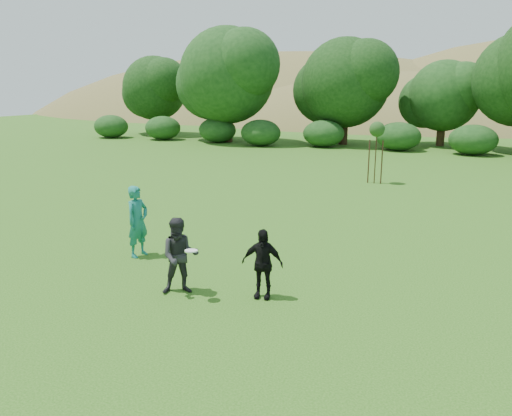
# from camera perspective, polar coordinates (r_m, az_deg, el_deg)

# --- Properties ---
(ground) EXTENTS (120.00, 120.00, 0.00)m
(ground) POSITION_cam_1_polar(r_m,az_deg,el_deg) (11.67, -5.98, -8.48)
(ground) COLOR #19470C
(ground) RESTS_ON ground
(player_teal) EXTENTS (0.54, 0.74, 1.90)m
(player_teal) POSITION_cam_1_polar(r_m,az_deg,el_deg) (13.46, -13.37, -1.50)
(player_teal) COLOR #186F63
(player_teal) RESTS_ON ground
(player_grey) EXTENTS (1.03, 0.98, 1.69)m
(player_grey) POSITION_cam_1_polar(r_m,az_deg,el_deg) (10.91, -8.69, -5.44)
(player_grey) COLOR #262528
(player_grey) RESTS_ON ground
(player_black) EXTENTS (0.94, 0.51, 1.52)m
(player_black) POSITION_cam_1_polar(r_m,az_deg,el_deg) (10.59, 0.72, -6.37)
(player_black) COLOR black
(player_black) RESTS_ON ground
(frisbee) EXTENTS (0.27, 0.27, 0.04)m
(frisbee) POSITION_cam_1_polar(r_m,az_deg,el_deg) (10.46, -7.42, -4.86)
(frisbee) COLOR white
(frisbee) RESTS_ON ground
(sapling) EXTENTS (0.70, 0.70, 2.85)m
(sapling) POSITION_cam_1_polar(r_m,az_deg,el_deg) (23.64, 13.66, 8.55)
(sapling) COLOR #361F15
(sapling) RESTS_ON ground
(hillside) EXTENTS (150.00, 72.00, 52.00)m
(hillside) POSITION_cam_1_polar(r_m,az_deg,el_deg) (79.74, 18.84, 1.15)
(hillside) COLOR olive
(hillside) RESTS_ON ground
(tree_row) EXTENTS (53.92, 10.38, 9.62)m
(tree_row) POSITION_cam_1_polar(r_m,az_deg,el_deg) (38.11, 20.98, 13.57)
(tree_row) COLOR #3A2616
(tree_row) RESTS_ON ground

